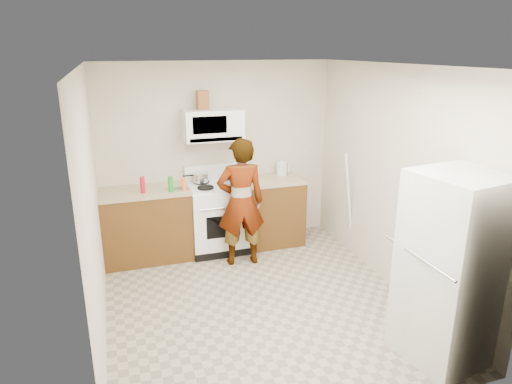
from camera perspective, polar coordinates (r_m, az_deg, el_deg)
name	(u,v)px	position (r m, az deg, el deg)	size (l,w,h in m)	color
floor	(259,301)	(5.15, 0.34, -13.49)	(3.60, 3.60, 0.00)	gray
back_wall	(218,155)	(6.29, -4.77, 4.62)	(3.20, 0.02, 2.50)	beige
right_wall	(394,180)	(5.32, 16.85, 1.50)	(0.02, 3.60, 2.50)	beige
cabinet_left	(147,226)	(6.10, -13.48, -4.13)	(1.12, 0.62, 0.90)	#573014
counter_left	(144,191)	(5.94, -13.80, 0.06)	(1.14, 0.64, 0.04)	tan
cabinet_right	(271,212)	(6.43, 1.95, -2.48)	(0.80, 0.62, 0.90)	#573014
counter_right	(272,180)	(6.28, 1.99, 1.52)	(0.82, 0.64, 0.04)	tan
gas_range	(218,216)	(6.20, -4.83, -2.95)	(0.76, 0.65, 1.13)	white
microwave	(213,125)	(6.01, -5.41, 8.37)	(0.76, 0.38, 0.40)	white
person	(241,202)	(5.68, -1.90, -1.32)	(0.60, 0.39, 1.64)	tan
fridge	(452,269)	(4.30, 23.28, -8.82)	(0.70, 0.70, 1.70)	white
kettle	(282,169)	(6.45, 3.23, 2.94)	(0.15, 0.15, 0.18)	silver
jug	(203,100)	(5.96, -6.69, 11.35)	(0.14, 0.14, 0.24)	brown
saucepan	(200,177)	(6.10, -6.97, 1.82)	(0.21, 0.21, 0.11)	silver
tray	(231,184)	(5.97, -3.18, 1.01)	(0.25, 0.16, 0.05)	silver
bottle_spray	(143,185)	(5.81, -14.00, 0.88)	(0.06, 0.06, 0.21)	red
bottle_hot_sauce	(184,185)	(5.79, -9.01, 0.93)	(0.05, 0.05, 0.17)	orange
bottle_green_cap	(171,184)	(5.77, -10.62, 0.96)	(0.06, 0.06, 0.20)	#198A20
pot_lid	(181,188)	(5.90, -9.39, 0.45)	(0.23, 0.23, 0.01)	white
broom	(349,203)	(6.15, 11.58, -1.33)	(0.03, 0.03, 1.40)	white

